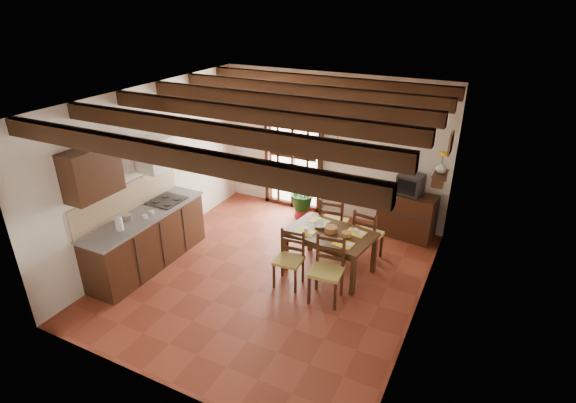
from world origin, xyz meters
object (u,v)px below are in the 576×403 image
Objects in this scene: chair_near_left at (289,269)px; potted_plant at (304,191)px; sideboard at (407,215)px; pendant_lamp at (337,146)px; chair_far_right at (367,244)px; crt_tv at (410,184)px; chair_near_right at (326,281)px; kitchen_counter at (147,239)px; dining_table at (331,237)px; chair_far_left at (333,232)px.

potted_plant is (-0.75, 2.16, 0.29)m from chair_near_left.
sideboard is 1.18× the size of pendant_lamp.
chair_far_right is 1.16m from sideboard.
crt_tv is at bearing -102.54° from chair_far_right.
potted_plant reaches higher than chair_near_right.
chair_far_right is 0.48× the size of potted_plant.
pendant_lamp reaches higher than chair_near_right.
chair_near_right is 1.96m from pendant_lamp.
pendant_lamp is at bearing -109.63° from sideboard.
pendant_lamp is at bearing 58.67° from chair_far_right.
pendant_lamp is at bearing 100.09° from chair_near_right.
kitchen_counter is at bearing -132.24° from crt_tv.
chair_far_right is at bearing 63.90° from dining_table.
potted_plant reaches higher than chair_far_left.
chair_near_left is at bearing 78.34° from chair_far_left.
chair_near_right is at bearing 8.09° from kitchen_counter.
chair_near_right is 2.48m from sideboard.
potted_plant reaches higher than dining_table.
chair_near_left is 2.31m from potted_plant.
chair_far_right is at bearing -30.46° from potted_plant.
sideboard is at bearing -102.43° from chair_far_right.
dining_table is 1.61× the size of chair_near_left.
sideboard is at bearing 62.76° from pendant_lamp.
kitchen_counter reaches higher than crt_tv.
dining_table is 1.94m from potted_plant.
chair_far_right is at bearing 28.90° from kitchen_counter.
chair_far_left is at bearing 36.17° from kitchen_counter.
dining_table is at bearing -106.55° from crt_tv.
crt_tv is at bearing -139.92° from chair_far_left.
chair_near_left is at bearing -70.96° from potted_plant.
sideboard is 0.52× the size of potted_plant.
dining_table is at bearing -108.24° from sideboard.
kitchen_counter is 2.56× the size of chair_near_left.
chair_near_right is 0.51× the size of potted_plant.
kitchen_counter is at bearing -120.32° from potted_plant.
crt_tv is (1.05, 0.98, 0.73)m from chair_far_left.
chair_far_left is 1.61m from crt_tv.
kitchen_counter is 1.59× the size of dining_table.
kitchen_counter is at bearing -133.94° from sideboard.
crt_tv is (0.82, 1.69, 0.41)m from dining_table.
dining_table is 0.81m from chair_near_right.
sideboard is 0.61m from crt_tv.
crt_tv is 0.55× the size of pendant_lamp.
dining_table is 0.81m from chair_far_right.
potted_plant is at bearing 116.29° from chair_near_right.
potted_plant is (-1.99, -0.14, -0.46)m from crt_tv.
chair_near_left is 1.99m from pendant_lamp.
kitchen_counter is 2.38m from chair_near_left.
pendant_lamp is at bearing 107.18° from chair_far_left.
sideboard is at bearing 56.99° from chair_near_left.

